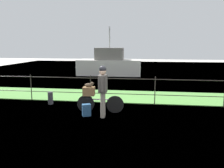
% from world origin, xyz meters
% --- Properties ---
extents(ground_plane, '(60.00, 60.00, 0.00)m').
position_xyz_m(ground_plane, '(0.00, 0.00, 0.00)').
color(ground_plane, beige).
extents(grass_strip, '(27.00, 2.40, 0.03)m').
position_xyz_m(grass_strip, '(0.00, 3.21, 0.01)').
color(grass_strip, '#569342').
rests_on(grass_strip, ground).
extents(harbor_water, '(30.00, 30.00, 0.00)m').
position_xyz_m(harbor_water, '(0.00, 10.09, 0.00)').
color(harbor_water, '#426684').
rests_on(harbor_water, ground).
extents(iron_fence, '(18.04, 0.04, 1.12)m').
position_xyz_m(iron_fence, '(0.00, 1.99, 0.66)').
color(iron_fence, '#28231E').
rests_on(iron_fence, ground).
extents(bicycle_main, '(1.63, 0.18, 0.60)m').
position_xyz_m(bicycle_main, '(-0.66, 0.68, 0.32)').
color(bicycle_main, black).
rests_on(bicycle_main, ground).
extents(wooden_crate, '(0.41, 0.31, 0.30)m').
position_xyz_m(wooden_crate, '(-1.03, 0.66, 0.75)').
color(wooden_crate, brown).
rests_on(wooden_crate, bicycle_main).
extents(terrier_dog, '(0.32, 0.16, 0.18)m').
position_xyz_m(terrier_dog, '(-1.01, 0.66, 0.97)').
color(terrier_dog, '#4C3D2D').
rests_on(terrier_dog, wooden_crate).
extents(cyclist_person, '(0.28, 0.54, 1.68)m').
position_xyz_m(cyclist_person, '(-0.46, 0.24, 1.00)').
color(cyclist_person, gray).
rests_on(cyclist_person, ground).
extents(backpack_on_paving, '(0.33, 0.27, 0.40)m').
position_xyz_m(backpack_on_paving, '(-1.02, 0.25, 0.20)').
color(backpack_on_paving, '#28517A').
rests_on(backpack_on_paving, ground).
extents(mooring_bollard, '(0.20, 0.20, 0.49)m').
position_xyz_m(mooring_bollard, '(-2.80, 1.49, 0.25)').
color(mooring_bollard, '#38383D').
rests_on(mooring_bollard, ground).
extents(moored_boat_near, '(4.88, 2.19, 3.70)m').
position_xyz_m(moored_boat_near, '(-1.79, 10.57, 0.80)').
color(moored_boat_near, silver).
rests_on(moored_boat_near, ground).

